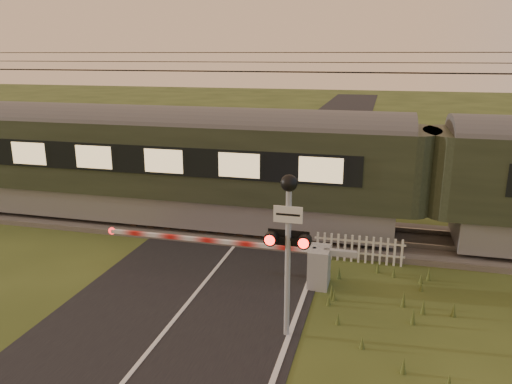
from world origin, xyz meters
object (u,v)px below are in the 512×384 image
(train, at_px, (428,178))
(crossing_signal, at_px, (288,228))
(picket_fence, at_px, (359,249))
(boom_gate, at_px, (305,263))

(train, height_order, crossing_signal, train)
(picket_fence, bearing_deg, boom_gate, -125.76)
(boom_gate, xyz_separation_m, picket_fence, (1.33, 1.84, -0.18))
(crossing_signal, xyz_separation_m, picket_fence, (1.31, 4.51, -2.11))
(crossing_signal, bearing_deg, boom_gate, 90.41)
(picket_fence, bearing_deg, train, 44.44)
(crossing_signal, height_order, picket_fence, crossing_signal)
(train, height_order, picket_fence, train)
(train, bearing_deg, picket_fence, -135.56)
(train, xyz_separation_m, boom_gate, (-3.26, -3.73, -1.66))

